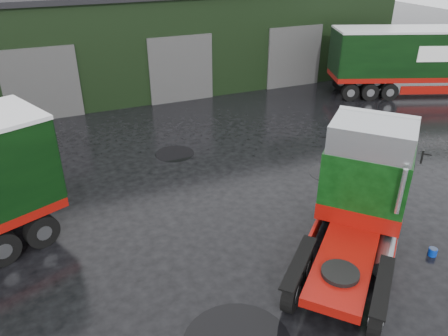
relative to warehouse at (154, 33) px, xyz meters
The scene contains 8 objects.
ground 20.35m from the warehouse, 95.71° to the right, with size 100.00×100.00×0.00m, color black.
warehouse is the anchor object (origin of this frame).
hero_tractor 23.02m from the warehouse, 90.70° to the right, with size 2.90×6.84×4.25m, color black, non-canonical shape.
lorry_right 18.63m from the warehouse, 36.25° to the right, with size 2.79×16.13×4.24m, color silver, non-canonical shape.
wash_bucket 23.98m from the warehouse, 83.76° to the right, with size 0.27×0.27×0.26m, color #072BA4.
tree_back_b 12.82m from the warehouse, 51.34° to the left, with size 4.40×4.40×7.50m, color black, non-canonical shape.
puddle_1 18.19m from the warehouse, 80.96° to the right, with size 1.75×1.75×0.01m, color black.
puddle_4 13.83m from the warehouse, 101.93° to the right, with size 1.86×1.86×0.01m, color black.
Camera 1 is at (-5.99, -11.25, 9.06)m, focal length 35.00 mm.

